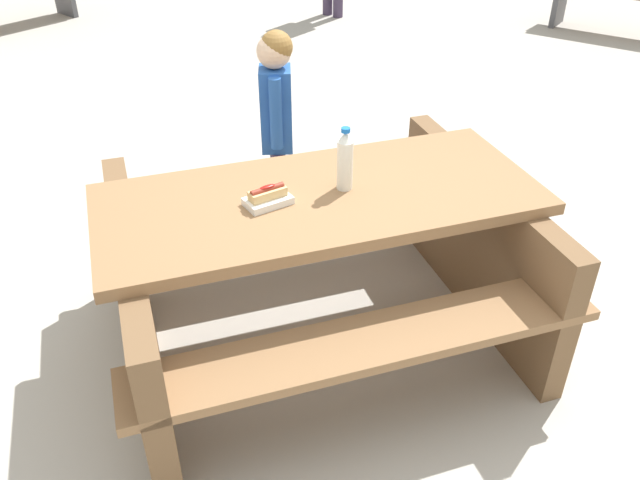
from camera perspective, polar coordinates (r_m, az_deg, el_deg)
The scene contains 5 objects.
ground_plane at distance 3.09m, azimuth 0.00°, elevation -8.12°, with size 30.00×30.00×0.00m, color #B7B2A8.
picnic_table at distance 2.81m, azimuth 0.00°, elevation -1.36°, with size 2.07×1.77×0.75m.
soda_bottle at distance 2.63m, azimuth 2.20°, elevation 6.93°, with size 0.07×0.07×0.27m.
hotdog_tray at distance 2.57m, azimuth -4.59°, elevation 3.74°, with size 0.18×0.11×0.08m.
child_in_coat at distance 3.47m, azimuth -3.82°, elevation 11.26°, with size 0.23×0.26×1.15m.
Camera 1 is at (1.20, 1.96, 2.06)m, focal length 36.61 mm.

